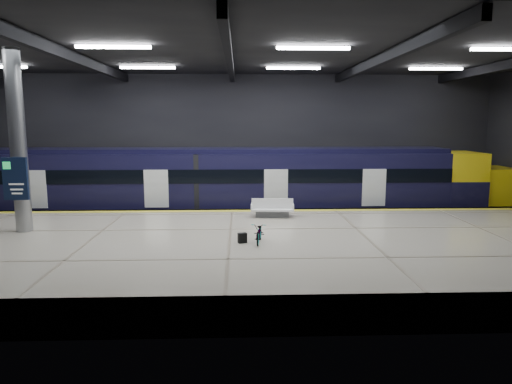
{
  "coord_description": "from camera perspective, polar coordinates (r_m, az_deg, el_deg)",
  "views": [
    {
      "loc": [
        0.37,
        -18.62,
        5.27
      ],
      "look_at": [
        1.1,
        1.5,
        2.2
      ],
      "focal_mm": 32.0,
      "sensor_mm": 36.0,
      "label": 1
    }
  ],
  "objects": [
    {
      "name": "ground",
      "position": [
        19.35,
        -3.12,
        -7.14
      ],
      "size": [
        30.0,
        30.0,
        0.0
      ],
      "primitive_type": "plane",
      "color": "black",
      "rests_on": "ground"
    },
    {
      "name": "room_shell",
      "position": [
        18.63,
        -3.27,
        10.04
      ],
      "size": [
        30.1,
        16.1,
        8.05
      ],
      "color": "black",
      "rests_on": "ground"
    },
    {
      "name": "platform",
      "position": [
        16.8,
        -3.29,
        -7.66
      ],
      "size": [
        30.0,
        11.0,
        1.1
      ],
      "primitive_type": "cube",
      "color": "beige",
      "rests_on": "ground"
    },
    {
      "name": "safety_strip",
      "position": [
        21.77,
        -3.02,
        -2.37
      ],
      "size": [
        30.0,
        0.4,
        0.01
      ],
      "primitive_type": "cube",
      "color": "yellow",
      "rests_on": "platform"
    },
    {
      "name": "rails",
      "position": [
        24.67,
        -2.89,
        -3.49
      ],
      "size": [
        30.0,
        1.52,
        0.16
      ],
      "color": "gray",
      "rests_on": "ground"
    },
    {
      "name": "train",
      "position": [
        24.33,
        -0.58,
        1.09
      ],
      "size": [
        29.4,
        2.84,
        3.79
      ],
      "color": "black",
      "rests_on": "ground"
    },
    {
      "name": "bench",
      "position": [
        20.33,
        2.05,
        -2.32
      ],
      "size": [
        1.94,
        0.91,
        0.84
      ],
      "rotation": [
        0.0,
        0.0,
        -0.07
      ],
      "color": "#595B60",
      "rests_on": "platform"
    },
    {
      "name": "bicycle",
      "position": [
        16.0,
        0.43,
        -5.07
      ],
      "size": [
        0.67,
        1.46,
        0.74
      ],
      "primitive_type": "imported",
      "rotation": [
        0.0,
        0.0,
        -0.13
      ],
      "color": "#99999E",
      "rests_on": "platform"
    },
    {
      "name": "pannier_bag",
      "position": [
        16.03,
        -1.72,
        -5.76
      ],
      "size": [
        0.34,
        0.27,
        0.35
      ],
      "primitive_type": "cube",
      "rotation": [
        0.0,
        0.0,
        0.32
      ],
      "color": "black",
      "rests_on": "platform"
    },
    {
      "name": "info_column",
      "position": [
        19.5,
        -27.63,
        5.32
      ],
      "size": [
        0.9,
        0.78,
        6.9
      ],
      "color": "#9EA0A5",
      "rests_on": "platform"
    }
  ]
}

